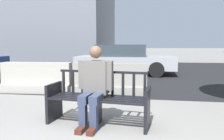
% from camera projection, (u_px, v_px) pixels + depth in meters
% --- Properties ---
extents(street_asphalt, '(120.00, 12.00, 0.01)m').
position_uv_depth(street_asphalt, '(130.00, 71.00, 11.37)').
color(street_asphalt, black).
rests_on(street_asphalt, ground).
extents(street_bench, '(1.73, 0.69, 0.88)m').
position_uv_depth(street_bench, '(99.00, 101.00, 3.67)').
color(street_bench, black).
rests_on(street_bench, ground).
extents(seated_person, '(0.59, 0.75, 1.31)m').
position_uv_depth(seated_person, '(94.00, 84.00, 3.60)').
color(seated_person, '#66605B').
rests_on(seated_person, ground).
extents(jersey_barrier_centre, '(2.03, 0.77, 0.84)m').
position_uv_depth(jersey_barrier_centre, '(110.00, 81.00, 5.97)').
color(jersey_barrier_centre, gray).
rests_on(jersey_barrier_centre, ground).
extents(jersey_barrier_left, '(2.03, 0.77, 0.84)m').
position_uv_depth(jersey_barrier_left, '(37.00, 80.00, 6.23)').
color(jersey_barrier_left, '#ADA89E').
rests_on(jersey_barrier_left, ground).
extents(car_sedan_far, '(4.46, 2.05, 1.35)m').
position_uv_depth(car_sedan_far, '(125.00, 59.00, 10.06)').
color(car_sedan_far, '#B7B7BC').
rests_on(car_sedan_far, ground).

